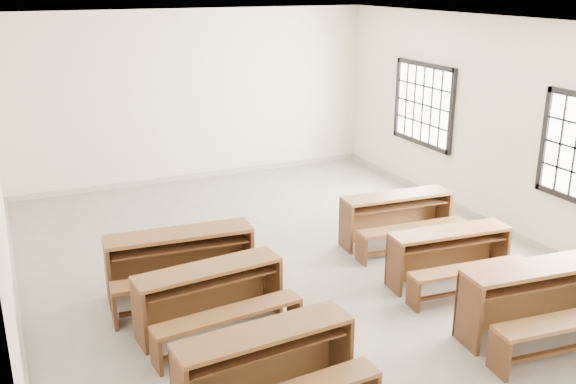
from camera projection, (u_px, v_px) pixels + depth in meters
name	position (u px, v px, depth m)	size (l,w,h in m)	color
room	(294.00, 107.00, 8.24)	(8.50, 8.50, 3.20)	gray
desk_set_0	(268.00, 364.00, 5.75)	(1.71, 0.97, 0.75)	brown
desk_set_1	(211.00, 294.00, 7.02)	(1.71, 1.00, 0.74)	brown
desk_set_2	(181.00, 259.00, 7.81)	(1.85, 1.06, 0.80)	brown
desk_set_3	(542.00, 296.00, 6.90)	(1.88, 1.11, 0.81)	brown
desk_set_4	(451.00, 253.00, 8.10)	(1.65, 0.97, 0.71)	brown
desk_set_5	(398.00, 215.00, 9.34)	(1.71, 0.98, 0.74)	brown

